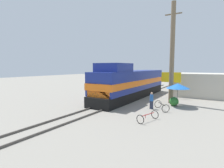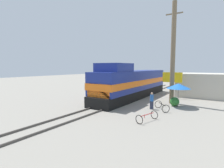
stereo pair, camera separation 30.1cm
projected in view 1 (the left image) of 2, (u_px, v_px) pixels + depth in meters
The scene contains 12 objects.
ground_plane at pixel (119, 102), 20.66m from camera, with size 120.00×120.00×0.00m, color gray.
rail_near at pixel (114, 101), 21.03m from camera, with size 0.08×43.23×0.15m, color #4C4742.
rail_far at pixel (125, 102), 20.28m from camera, with size 0.08×43.23×0.15m, color #4C4742.
locomotive at pixel (131, 83), 23.23m from camera, with size 3.22×16.73×4.52m.
utility_pole at pixel (172, 53), 19.42m from camera, with size 1.80×0.50×11.21m.
vendor_umbrella at pixel (178, 86), 17.99m from camera, with size 2.36×2.36×2.43m.
billboard_sign at pixel (171, 79), 23.01m from camera, with size 2.50×0.12×3.41m.
shrub_cluster at pixel (174, 101), 18.46m from camera, with size 0.95×0.95×0.95m, color #2D722D.
person_bystander at pixel (152, 100), 17.04m from camera, with size 0.34×0.34×1.65m.
bicycle at pixel (162, 106), 16.70m from camera, with size 1.77×1.98×0.74m.
bicycle_spare at pixel (148, 117), 13.24m from camera, with size 1.16×2.04×0.67m.
building_block_distant at pixel (210, 85), 24.24m from camera, with size 8.50×5.88×3.21m, color #B7B2A3.
Camera 1 is at (9.92, -17.79, 4.11)m, focal length 28.00 mm.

